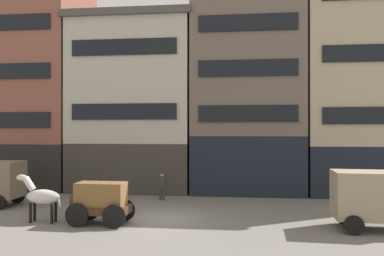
{
  "coord_description": "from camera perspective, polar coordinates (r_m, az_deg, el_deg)",
  "views": [
    {
      "loc": [
        3.8,
        -18.61,
        4.51
      ],
      "look_at": [
        1.47,
        2.01,
        4.58
      ],
      "focal_mm": 35.35,
      "sensor_mm": 36.0,
      "label": 1
    }
  ],
  "objects": [
    {
      "name": "draft_horse",
      "position": [
        19.95,
        -21.8,
        -9.52
      ],
      "size": [
        2.35,
        0.65,
        2.3
      ],
      "color": "beige",
      "rests_on": "ground_plane"
    },
    {
      "name": "building_far_right",
      "position": [
        30.36,
        24.75,
        6.35
      ],
      "size": [
        9.68,
        7.46,
        15.84
      ],
      "color": "black",
      "rests_on": "ground_plane"
    },
    {
      "name": "building_center_left",
      "position": [
        29.68,
        -8.32,
        3.59
      ],
      "size": [
        9.24,
        7.46,
        12.86
      ],
      "color": "#38332D",
      "rests_on": "ground_plane"
    },
    {
      "name": "ground_plane",
      "position": [
        19.53,
        -5.1,
        -13.54
      ],
      "size": [
        120.0,
        120.0,
        0.0
      ],
      "primitive_type": "plane",
      "color": "slate"
    },
    {
      "name": "pedestrian_officer",
      "position": [
        24.34,
        -4.55,
        -8.52
      ],
      "size": [
        0.51,
        0.51,
        1.79
      ],
      "color": "#38332D",
      "rests_on": "ground_plane"
    },
    {
      "name": "building_center_right",
      "position": [
        28.9,
        8.15,
        7.39
      ],
      "size": [
        8.27,
        7.46,
        16.56
      ],
      "color": "black",
      "rests_on": "ground_plane"
    },
    {
      "name": "delivery_truck_near",
      "position": [
        19.03,
        26.51,
        -9.5
      ],
      "size": [
        4.44,
        2.34,
        2.62
      ],
      "color": "#7A6B4C",
      "rests_on": "ground_plane"
    },
    {
      "name": "cargo_wagon",
      "position": [
        18.77,
        -13.71,
        -10.5
      ],
      "size": [
        2.95,
        1.59,
        1.98
      ],
      "color": "#3D2819",
      "rests_on": "ground_plane"
    },
    {
      "name": "building_far_left",
      "position": [
        33.52,
        -24.06,
        7.4
      ],
      "size": [
        10.1,
        7.46,
        17.78
      ],
      "color": "black",
      "rests_on": "ground_plane"
    }
  ]
}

